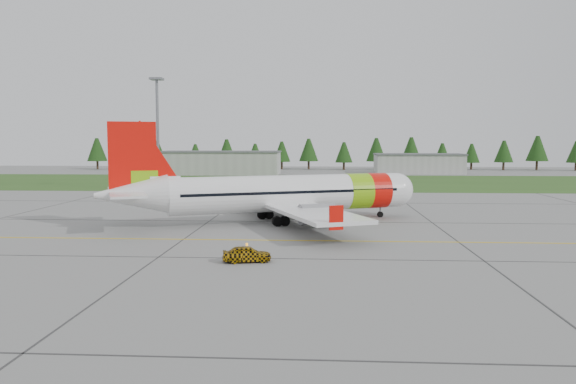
{
  "coord_description": "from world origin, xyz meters",
  "views": [
    {
      "loc": [
        -2.32,
        -42.45,
        9.01
      ],
      "look_at": [
        -5.89,
        17.09,
        3.62
      ],
      "focal_mm": 35.0,
      "sensor_mm": 36.0,
      "label": 1
    }
  ],
  "objects": [
    {
      "name": "treeline",
      "position": [
        0.0,
        138.0,
        5.0
      ],
      "size": [
        160.0,
        8.0,
        10.0
      ],
      "primitive_type": null,
      "color": "#1C3F14",
      "rests_on": "ground"
    },
    {
      "name": "follow_me_car",
      "position": [
        -7.87,
        -1.33,
        1.82
      ],
      "size": [
        1.5,
        1.68,
        3.64
      ],
      "primitive_type": "imported",
      "rotation": [
        0.0,
        0.0,
        1.77
      ],
      "color": "#DDA60C",
      "rests_on": "ground"
    },
    {
      "name": "service_van",
      "position": [
        -25.81,
        52.16,
        2.31
      ],
      "size": [
        1.94,
        1.87,
        4.63
      ],
      "primitive_type": "imported",
      "rotation": [
        0.0,
        0.0,
        0.25
      ],
      "color": "white",
      "rests_on": "ground"
    },
    {
      "name": "grass_strip",
      "position": [
        0.0,
        82.0,
        0.01
      ],
      "size": [
        320.0,
        50.0,
        0.03
      ],
      "primitive_type": "cube",
      "color": "#30561E",
      "rests_on": "ground"
    },
    {
      "name": "ground",
      "position": [
        0.0,
        0.0,
        0.0
      ],
      "size": [
        320.0,
        320.0,
        0.0
      ],
      "primitive_type": "plane",
      "color": "gray",
      "rests_on": "ground"
    },
    {
      "name": "taxi_guideline",
      "position": [
        0.0,
        8.0,
        0.01
      ],
      "size": [
        120.0,
        0.25,
        0.02
      ],
      "primitive_type": "cube",
      "color": "gold",
      "rests_on": "ground"
    },
    {
      "name": "hangar_west",
      "position": [
        -30.0,
        110.0,
        3.0
      ],
      "size": [
        32.0,
        14.0,
        6.0
      ],
      "primitive_type": "cube",
      "color": "#A8A8A3",
      "rests_on": "ground"
    },
    {
      "name": "floodlight_mast",
      "position": [
        -32.0,
        58.0,
        10.0
      ],
      "size": [
        0.5,
        0.5,
        20.0
      ],
      "primitive_type": "cylinder",
      "color": "slate",
      "rests_on": "ground"
    },
    {
      "name": "hangar_east",
      "position": [
        25.0,
        118.0,
        2.6
      ],
      "size": [
        24.0,
        12.0,
        5.2
      ],
      "primitive_type": "cube",
      "color": "#A8A8A3",
      "rests_on": "ground"
    },
    {
      "name": "aircraft",
      "position": [
        -6.71,
        19.75,
        3.18
      ],
      "size": [
        34.69,
        32.95,
        11.02
      ],
      "rotation": [
        0.0,
        0.0,
        0.39
      ],
      "color": "white",
      "rests_on": "ground"
    }
  ]
}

